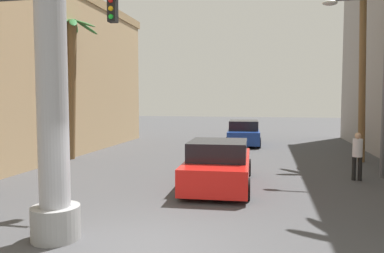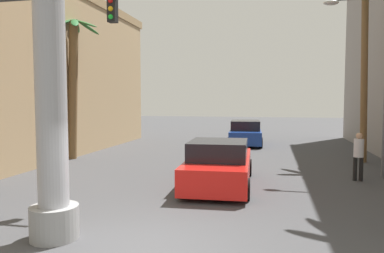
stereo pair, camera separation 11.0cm
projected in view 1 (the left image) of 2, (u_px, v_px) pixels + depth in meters
name	position (u px, v px, depth m)	size (l,w,h in m)	color
ground_plane	(215.00, 164.00, 17.01)	(91.17, 91.17, 0.00)	#424244
street_lamp	(375.00, 67.00, 13.76)	(2.36, 0.28, 6.75)	#59595E
traffic_light_mast	(22.00, 55.00, 11.07)	(5.40, 0.32, 5.97)	#333333
car_lead	(219.00, 165.00, 12.61)	(2.29, 5.10, 1.56)	black
car_far	(244.00, 133.00, 24.10)	(2.29, 4.64, 1.56)	black
palm_tree_mid_right	(363.00, 41.00, 17.12)	(2.91, 2.90, 8.40)	brown
palm_tree_mid_left	(71.00, 75.00, 17.98)	(2.51, 2.45, 6.82)	brown
pedestrian_mid_right	(357.00, 153.00, 13.39)	(0.39, 0.39, 1.73)	black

